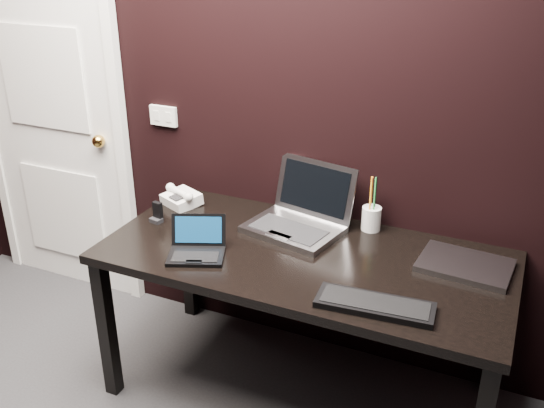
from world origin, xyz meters
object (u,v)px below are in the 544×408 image
at_px(silver_laptop, 299,218).
at_px(closed_laptop, 465,265).
at_px(pen_cup, 371,217).
at_px(desk, 304,269).
at_px(mobile_phone, 157,214).
at_px(door, 52,114).
at_px(ext_keyboard, 375,305).
at_px(desk_phone, 181,198).
at_px(netbook, 197,248).

height_order(silver_laptop, closed_laptop, silver_laptop).
bearing_deg(pen_cup, desk, -120.17).
height_order(closed_laptop, pen_cup, pen_cup).
xyz_separation_m(desk, mobile_phone, (-0.73, 0.00, 0.11)).
relative_size(door, pen_cup, 8.40).
relative_size(desk, closed_laptop, 4.55).
height_order(door, pen_cup, door).
bearing_deg(ext_keyboard, pen_cup, 107.14).
bearing_deg(pen_cup, desk_phone, -172.52).
distance_m(door, mobile_phone, 1.03).
height_order(silver_laptop, desk_phone, silver_laptop).
distance_m(silver_laptop, pen_cup, 0.32).
xyz_separation_m(door, desk, (1.65, -0.38, -0.38)).
distance_m(ext_keyboard, mobile_phone, 1.14).
xyz_separation_m(netbook, closed_laptop, (1.03, 0.35, -0.02)).
bearing_deg(desk, ext_keyboard, -35.29).
xyz_separation_m(door, closed_laptop, (2.28, -0.22, -0.29)).
relative_size(desk_phone, mobile_phone, 2.22).
xyz_separation_m(desk_phone, pen_cup, (0.92, 0.12, 0.02)).
bearing_deg(silver_laptop, closed_laptop, -4.12).
relative_size(desk, silver_laptop, 3.64).
bearing_deg(desk_phone, ext_keyboard, -23.26).
relative_size(netbook, closed_laptop, 0.77).
xyz_separation_m(ext_keyboard, mobile_phone, (-1.11, 0.27, 0.02)).
bearing_deg(silver_laptop, desk, -62.66).
relative_size(door, netbook, 7.40).
height_order(desk, closed_laptop, closed_laptop).
height_order(silver_laptop, mobile_phone, silver_laptop).
relative_size(netbook, silver_laptop, 0.62).
distance_m(closed_laptop, desk_phone, 1.36).
bearing_deg(desk_phone, silver_laptop, -0.13).
height_order(ext_keyboard, desk_phone, desk_phone).
height_order(desk_phone, mobile_phone, mobile_phone).
height_order(silver_laptop, pen_cup, silver_laptop).
bearing_deg(mobile_phone, closed_laptop, 6.34).
height_order(door, netbook, door).
bearing_deg(mobile_phone, desk, -0.29).
bearing_deg(desk_phone, netbook, -50.83).
xyz_separation_m(door, ext_keyboard, (2.03, -0.64, -0.29)).
relative_size(mobile_phone, pen_cup, 0.38).
bearing_deg(door, mobile_phone, -22.01).
distance_m(closed_laptop, mobile_phone, 1.37).
xyz_separation_m(silver_laptop, closed_laptop, (0.74, -0.05, -0.04)).
height_order(netbook, pen_cup, pen_cup).
bearing_deg(ext_keyboard, door, 162.42).
distance_m(desk, netbook, 0.46).
relative_size(door, desk_phone, 10.09).
xyz_separation_m(silver_laptop, mobile_phone, (-0.62, -0.20, -0.02)).
height_order(door, mobile_phone, door).
bearing_deg(desk_phone, pen_cup, 7.48).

